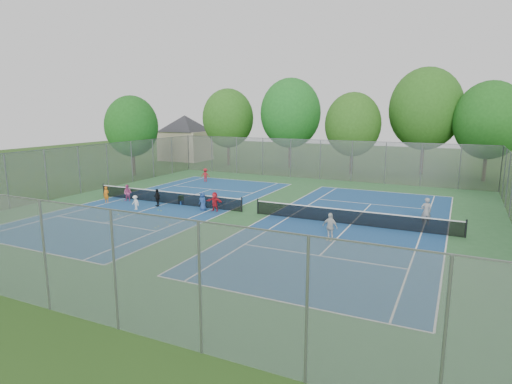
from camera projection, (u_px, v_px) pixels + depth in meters
ground at (250, 213)px, 29.42m from camera, size 120.00×120.00×0.00m
court_pad at (250, 213)px, 29.42m from camera, size 32.00×32.00×0.01m
court_left at (167, 203)px, 32.40m from camera, size 10.97×23.77×0.01m
court_right at (351, 224)px, 26.44m from camera, size 10.97×23.77×0.01m
net_left at (167, 198)px, 32.31m from camera, size 12.87×0.10×0.91m
net_right at (351, 218)px, 26.36m from camera, size 12.87×0.10×0.91m
fence_north at (320, 160)px, 43.20m from camera, size 32.00×0.10×4.00m
fence_south at (45, 256)px, 14.89m from camera, size 32.00×0.10×4.00m
fence_west at (79, 170)px, 35.85m from camera, size 0.10×32.00×4.00m
house at (185, 130)px, 59.21m from camera, size 11.03×11.03×7.30m
tree_nw at (228, 118)px, 53.72m from camera, size 6.40×6.40×9.58m
tree_nl at (290, 113)px, 51.07m from camera, size 7.20×7.20×10.69m
tree_nc at (353, 125)px, 46.12m from camera, size 6.00×6.00×8.85m
tree_nr at (426, 109)px, 45.48m from camera, size 7.60×7.60×11.42m
tree_ne at (489, 120)px, 41.37m from camera, size 6.60×6.60×9.77m
tree_side_w at (132, 126)px, 45.35m from camera, size 5.60×5.60×8.47m
ball_crate at (181, 203)px, 32.02m from camera, size 0.39×0.39×0.26m
ball_hopper at (181, 199)px, 32.43m from camera, size 0.32×0.32×0.60m
student_a at (106, 195)px, 32.52m from camera, size 0.50×0.36×1.26m
student_b at (128, 193)px, 33.07m from camera, size 0.74×0.64×1.30m
student_c at (135, 203)px, 30.26m from camera, size 0.73×0.50×1.05m
student_d at (157, 198)px, 31.30m from camera, size 0.83×0.59×1.31m
student_e at (203, 201)px, 30.05m from camera, size 0.74×0.60×1.32m
student_f at (215, 202)px, 29.80m from camera, size 1.28×0.43×1.37m
child_far_baseline at (205, 175)px, 41.99m from camera, size 0.96×0.72×1.32m
instructor at (426, 211)px, 26.28m from camera, size 0.73×0.60×1.71m
teen_court_b at (330, 227)px, 23.07m from camera, size 0.98×0.60×1.56m
tennis_ball_0 at (167, 223)px, 26.82m from camera, size 0.07×0.07×0.07m
tennis_ball_1 at (98, 217)px, 28.10m from camera, size 0.07×0.07×0.07m
tennis_ball_2 at (161, 211)px, 29.87m from camera, size 0.07×0.07×0.07m
tennis_ball_3 at (170, 225)px, 26.30m from camera, size 0.07×0.07×0.07m
tennis_ball_4 at (122, 201)px, 33.00m from camera, size 0.07×0.07×0.07m
tennis_ball_5 at (118, 215)px, 28.81m from camera, size 0.07×0.07×0.07m
tennis_ball_6 at (158, 210)px, 30.09m from camera, size 0.07×0.07×0.07m
tennis_ball_7 at (141, 214)px, 29.01m from camera, size 0.07×0.07×0.07m
tennis_ball_8 at (158, 227)px, 25.86m from camera, size 0.07×0.07×0.07m
tennis_ball_9 at (155, 228)px, 25.57m from camera, size 0.07×0.07×0.07m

